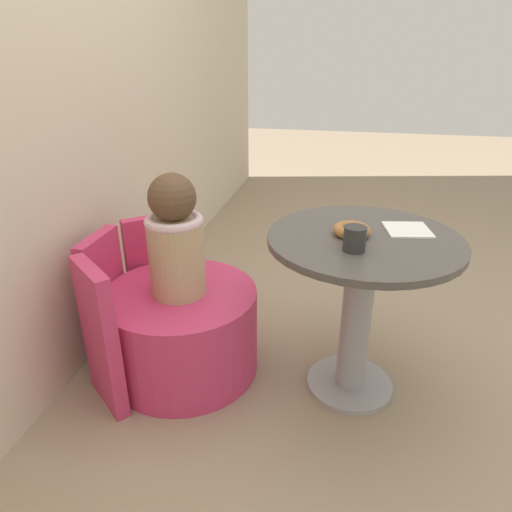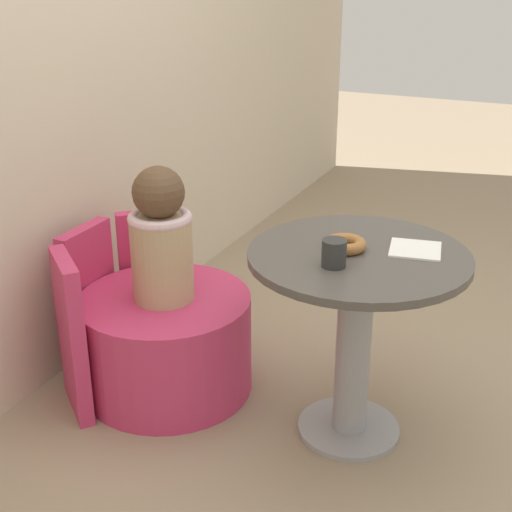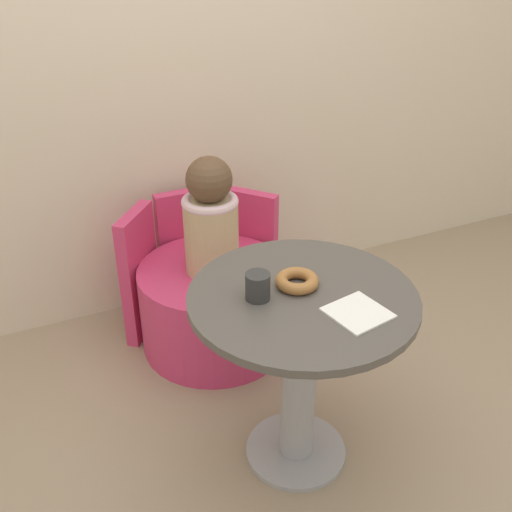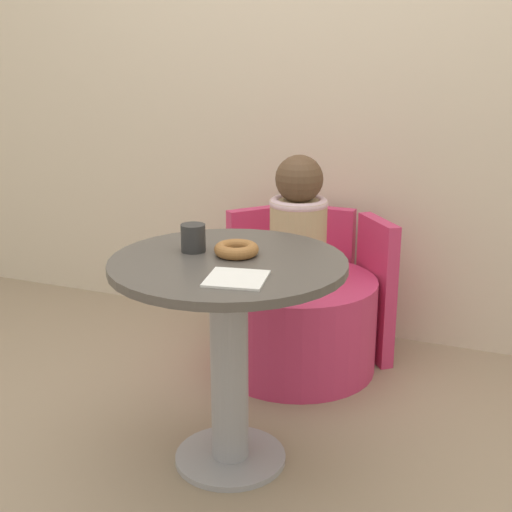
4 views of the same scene
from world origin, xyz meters
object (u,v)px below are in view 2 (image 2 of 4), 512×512
object	(u,v)px
tub_chair	(167,342)
donut	(345,244)
round_table	(356,308)
cup	(334,253)
child_figure	(161,237)

from	to	relation	value
tub_chair	donut	distance (m)	0.78
round_table	cup	distance (m)	0.25
tub_chair	child_figure	xyz separation A→B (m)	(0.00, 0.00, 0.39)
donut	round_table	bearing A→B (deg)	-96.39
child_figure	cup	xyz separation A→B (m)	(-0.10, -0.63, 0.09)
child_figure	cup	bearing A→B (deg)	-99.09
round_table	tub_chair	bearing A→B (deg)	91.95
tub_chair	donut	world-z (taller)	donut
donut	cup	size ratio (longest dim) A/B	1.59
tub_chair	cup	size ratio (longest dim) A/B	7.57
tub_chair	cup	bearing A→B (deg)	-99.09
child_figure	donut	distance (m)	0.62
donut	cup	distance (m)	0.13
round_table	child_figure	xyz separation A→B (m)	(-0.02, 0.67, 0.12)
child_figure	donut	size ratio (longest dim) A/B	3.68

